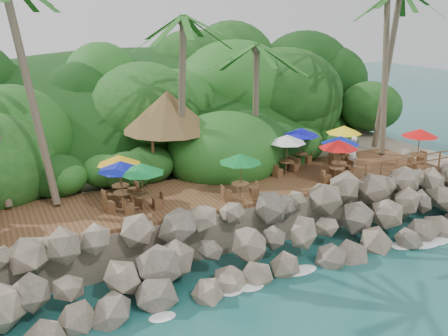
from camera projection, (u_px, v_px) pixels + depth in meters
name	position (u px, v px, depth m)	size (l,w,h in m)	color
ground	(286.00, 281.00, 21.64)	(140.00, 140.00, 0.00)	#19514F
land_base	(160.00, 161.00, 35.01)	(32.00, 25.20, 2.10)	gray
jungle_hill	(131.00, 150.00, 41.74)	(44.80, 28.00, 15.40)	#143811
seawall	(263.00, 239.00, 23.00)	(29.00, 4.00, 2.30)	gray
terrace	(224.00, 190.00, 26.11)	(26.00, 5.00, 0.20)	brown
jungle_foliage	(166.00, 180.00, 34.47)	(44.00, 16.00, 12.00)	#143811
foam_line	(282.00, 278.00, 21.89)	(25.20, 0.80, 0.06)	white
palapa	(168.00, 111.00, 27.74)	(5.05, 5.05, 4.60)	brown
dining_clusters	(233.00, 154.00, 25.32)	(25.70, 5.30, 2.27)	brown
railing	(412.00, 163.00, 28.34)	(7.20, 0.10, 1.00)	brown
waiter	(353.00, 152.00, 29.12)	(0.69, 0.45, 1.89)	white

